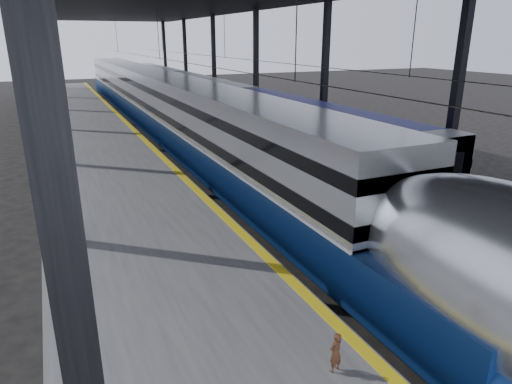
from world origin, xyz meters
TOP-DOWN VIEW (x-y plane):
  - ground at (0.00, 0.00)m, footprint 160.00×160.00m
  - platform at (-3.50, 20.00)m, footprint 6.00×80.00m
  - yellow_strip at (-0.70, 20.00)m, footprint 0.30×80.00m
  - rails at (4.50, 20.00)m, footprint 6.52×80.00m
  - tgv_train at (2.00, 23.71)m, footprint 3.09×65.20m
  - second_train at (7.00, 29.94)m, footprint 2.59×56.05m
  - child at (-1.56, -3.18)m, footprint 0.34×0.27m

SIDE VIEW (x-z plane):
  - ground at x=0.00m, z-range 0.00..0.00m
  - rails at x=4.50m, z-range 0.00..0.16m
  - platform at x=-3.50m, z-range 0.00..1.00m
  - yellow_strip at x=-0.70m, z-range 1.00..1.01m
  - child at x=-1.56m, z-range 1.00..1.81m
  - second_train at x=7.00m, z-range 0.02..3.59m
  - tgv_train at x=2.00m, z-range -0.14..4.29m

